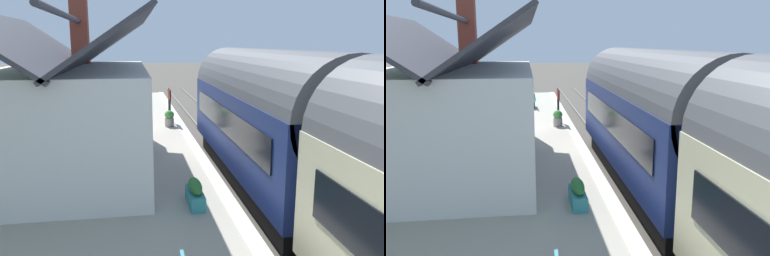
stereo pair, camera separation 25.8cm
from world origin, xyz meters
The scene contains 14 objects.
ground_plane centered at (0.00, 0.00, 0.00)m, with size 160.00×160.00×0.00m, color #4C473F.
platform centered at (0.00, 3.78, 0.45)m, with size 32.00×5.55×0.91m, color #A39B8C.
platform_edge_coping centered at (0.00, 1.18, 0.92)m, with size 32.00×0.36×0.02m, color beige.
rail_near centered at (0.00, -1.62, 0.07)m, with size 52.00×0.08×0.14m, color gray.
rail_far centered at (0.00, -0.18, 0.07)m, with size 52.00×0.08×0.14m, color gray.
train centered at (-6.37, -0.90, 2.22)m, with size 20.74×2.73×4.32m.
station_building centered at (-1.47, 4.98, 2.49)m, with size 8.20×4.38×5.75m.
bench_platform_end centered at (9.08, 2.75, 1.38)m, with size 1.42×0.50×0.88m.
planter_by_door centered at (11.38, 5.83, 1.41)m, with size 0.64×0.64×0.96m.
planter_under_sign centered at (10.35, 4.66, 1.38)m, with size 0.62×0.62×0.91m.
planter_bench_left centered at (3.71, 1.72, 1.28)m, with size 0.41×0.41×0.75m.
planter_bench_right centered at (8.91, 4.87, 1.34)m, with size 0.61×0.61×0.88m.
planter_edge_far centered at (-4.94, 1.98, 1.19)m, with size 1.00×0.32×0.59m.
station_sign_board centered at (4.44, 1.64, 2.10)m, with size 0.96×0.06×1.57m.
Camera 2 is at (-13.20, 3.08, 4.49)m, focal length 36.72 mm.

